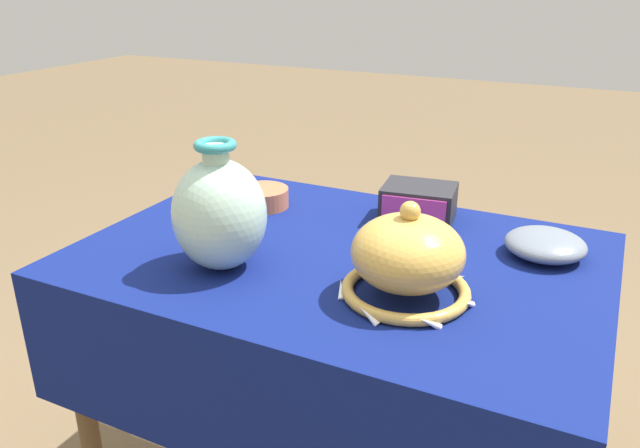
{
  "coord_description": "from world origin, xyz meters",
  "views": [
    {
      "loc": [
        0.48,
        -1.07,
        1.31
      ],
      "look_at": [
        0.0,
        -0.1,
        0.87
      ],
      "focal_mm": 35.0,
      "sensor_mm": 36.0,
      "label": 1
    }
  ],
  "objects_px": {
    "mosaic_tile_box": "(418,203)",
    "bowl_shallow_slate": "(545,244)",
    "pot_squat_terracotta": "(263,197)",
    "vase_dome_bell": "(407,259)",
    "vase_tall_bulbous": "(219,213)"
  },
  "relations": [
    {
      "from": "vase_tall_bulbous",
      "to": "vase_dome_bell",
      "type": "height_order",
      "value": "vase_tall_bulbous"
    },
    {
      "from": "mosaic_tile_box",
      "to": "bowl_shallow_slate",
      "type": "relative_size",
      "value": 1.1
    },
    {
      "from": "vase_tall_bulbous",
      "to": "bowl_shallow_slate",
      "type": "height_order",
      "value": "vase_tall_bulbous"
    },
    {
      "from": "vase_dome_bell",
      "to": "mosaic_tile_box",
      "type": "distance_m",
      "value": 0.37
    },
    {
      "from": "bowl_shallow_slate",
      "to": "pot_squat_terracotta",
      "type": "height_order",
      "value": "bowl_shallow_slate"
    },
    {
      "from": "vase_tall_bulbous",
      "to": "pot_squat_terracotta",
      "type": "height_order",
      "value": "vase_tall_bulbous"
    },
    {
      "from": "vase_tall_bulbous",
      "to": "pot_squat_terracotta",
      "type": "distance_m",
      "value": 0.35
    },
    {
      "from": "vase_dome_bell",
      "to": "mosaic_tile_box",
      "type": "relative_size",
      "value": 1.39
    },
    {
      "from": "mosaic_tile_box",
      "to": "pot_squat_terracotta",
      "type": "height_order",
      "value": "mosaic_tile_box"
    },
    {
      "from": "vase_tall_bulbous",
      "to": "pot_squat_terracotta",
      "type": "relative_size",
      "value": 2.03
    },
    {
      "from": "mosaic_tile_box",
      "to": "bowl_shallow_slate",
      "type": "xyz_separation_m",
      "value": [
        0.29,
        -0.08,
        -0.02
      ]
    },
    {
      "from": "vase_dome_bell",
      "to": "pot_squat_terracotta",
      "type": "bearing_deg",
      "value": 149.03
    },
    {
      "from": "pot_squat_terracotta",
      "to": "vase_dome_bell",
      "type": "bearing_deg",
      "value": -30.97
    },
    {
      "from": "vase_dome_bell",
      "to": "bowl_shallow_slate",
      "type": "height_order",
      "value": "vase_dome_bell"
    },
    {
      "from": "vase_dome_bell",
      "to": "pot_squat_terracotta",
      "type": "distance_m",
      "value": 0.54
    }
  ]
}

